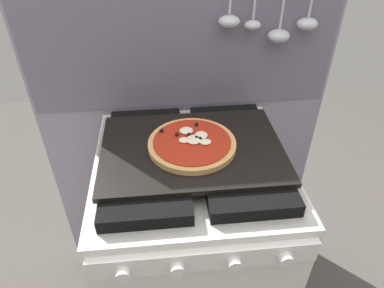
# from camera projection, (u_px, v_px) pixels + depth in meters

# --- Properties ---
(kitchen_backsplash) EXTENTS (1.10, 0.09, 1.55)m
(kitchen_backsplash) POSITION_uv_depth(u_px,v_px,m) (184.00, 121.00, 1.38)
(kitchen_backsplash) COLOR gray
(kitchen_backsplash) RESTS_ON ground_plane
(stove) EXTENTS (0.60, 0.64, 0.90)m
(stove) POSITION_uv_depth(u_px,v_px,m) (192.00, 245.00, 1.31)
(stove) COLOR white
(stove) RESTS_ON ground_plane
(baking_tray) EXTENTS (0.54, 0.38, 0.02)m
(baking_tray) POSITION_uv_depth(u_px,v_px,m) (192.00, 149.00, 1.04)
(baking_tray) COLOR black
(baking_tray) RESTS_ON stove
(pizza_left) EXTENTS (0.26, 0.26, 0.03)m
(pizza_left) POSITION_uv_depth(u_px,v_px,m) (192.00, 143.00, 1.03)
(pizza_left) COLOR tan
(pizza_left) RESTS_ON baking_tray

